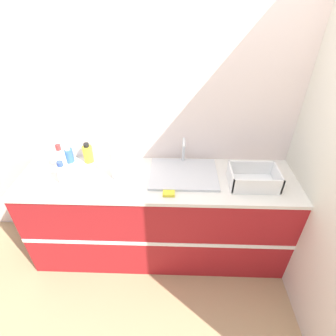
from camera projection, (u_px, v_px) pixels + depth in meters
ground_plane at (158, 275)px, 2.42m from camera, size 12.00×12.00×0.00m
wall_back at (159, 115)px, 2.18m from camera, size 4.67×0.06×2.60m
wall_right at (318, 136)px, 1.88m from camera, size 0.06×2.60×2.60m
counter_cabinet at (159, 217)px, 2.40m from camera, size 2.29×0.62×0.90m
sink at (183, 173)px, 2.17m from camera, size 0.56×0.43×0.24m
paper_towel_roll at (118, 164)px, 2.09m from camera, size 0.13×0.13×0.24m
dish_rack at (253, 179)px, 2.05m from camera, size 0.37×0.26×0.13m
bottle_blue at (68, 155)px, 2.31m from camera, size 0.09×0.09×0.15m
bottle_white_spray at (62, 160)px, 2.15m from camera, size 0.07×0.07×0.26m
bottle_yellow at (88, 154)px, 2.30m from camera, size 0.08×0.08×0.18m
bottle_clear at (63, 174)px, 2.04m from camera, size 0.08×0.08×0.20m
sponge at (169, 194)px, 1.96m from camera, size 0.09×0.06×0.02m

